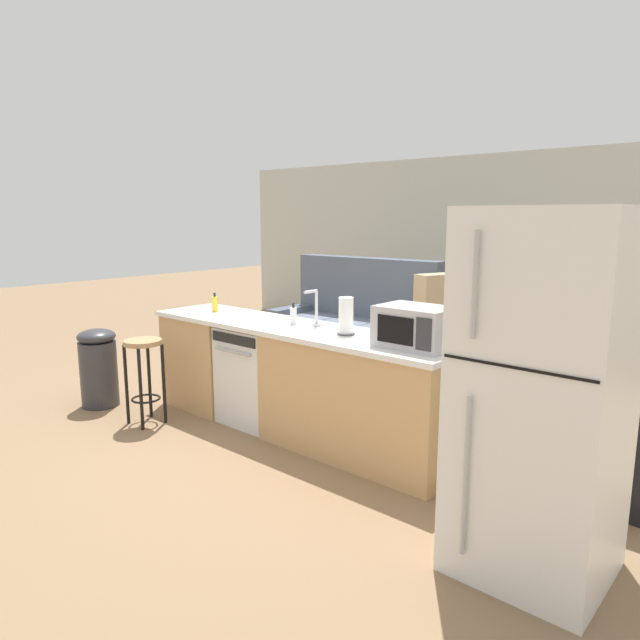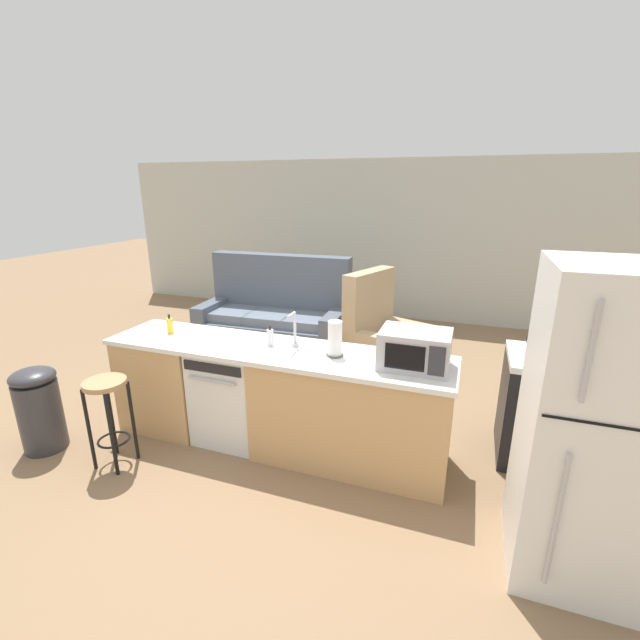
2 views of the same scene
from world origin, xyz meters
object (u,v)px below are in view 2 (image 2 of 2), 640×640
Objects in this scene: couch at (276,319)px; microwave at (415,349)px; paper_towel_roll at (335,339)px; dishwasher at (234,393)px; armchair at (381,341)px; refrigerator at (597,430)px; kettle at (538,340)px; stove_range at (552,410)px; dish_soap_bottle at (170,326)px; trash_bin at (39,408)px; soap_bottle at (270,337)px; bar_stool at (108,405)px.

microwave is at bearing -45.33° from couch.
dishwasher is at bearing -179.07° from paper_towel_roll.
refrigerator is at bearing -56.08° from armchair.
kettle is 0.10× the size of couch.
couch reaches higher than stove_range.
trash_bin is (-0.82, -0.75, -0.59)m from dish_soap_bottle.
soap_bottle is at bearing 7.48° from dishwasher.
trash_bin is 3.57m from armchair.
dish_soap_bottle is at bearing -178.77° from soap_bottle.
couch is at bearing 134.67° from microwave.
trash_bin is at bearing -131.46° from armchair.
paper_towel_roll is 0.24× the size of armchair.
armchair is at bearing 139.99° from kettle.
paper_towel_roll is at bearing -89.63° from armchair.
soap_bottle is 1.00× the size of dish_soap_bottle.
armchair is (1.55, 1.93, -0.62)m from dish_soap_bottle.
dish_soap_bottle is at bearing 179.29° from microwave.
bar_stool is 2.89m from couch.
dishwasher is 1.68× the size of microwave.
trash_bin is 0.62× the size of armchair.
kettle is at bearing -26.33° from couch.
dishwasher is 4.10× the size of kettle.
dishwasher is 2.59m from kettle.
trash_bin is at bearing -105.75° from couch.
couch reaches higher than armchair.
dishwasher is 1.00m from bar_stool.
dish_soap_bottle is 2.55m from armchair.
microwave is 2.44× the size of kettle.
soap_bottle reaches higher than bar_stool.
paper_towel_roll is 1.85m from bar_stool.
stove_range is at bearing 12.60° from soap_bottle.
dish_soap_bottle reaches higher than trash_bin.
refrigerator reaches higher than paper_towel_roll.
paper_towel_roll is at bearing -156.19° from kettle.
refrigerator is 6.45× the size of paper_towel_roll.
soap_bottle is (-1.19, 0.05, -0.07)m from microwave.
couch is (-3.22, 2.74, -0.52)m from refrigerator.
refrigerator is at bearing -90.01° from stove_range.
paper_towel_roll is 1.64m from kettle.
trash_bin is at bearing -156.82° from soap_bottle.
bar_stool is at bearing -121.46° from armchair.
dish_soap_bottle reaches higher than bar_stool.
paper_towel_roll is (-0.61, 0.02, -0.00)m from microwave.
armchair is (2.37, 2.68, -0.03)m from trash_bin.
kettle reaches higher than bar_stool.
refrigerator is at bearing -18.68° from paper_towel_roll.
paper_towel_roll is 1.38× the size of kettle.
dish_soap_bottle is 0.24× the size of trash_bin.
microwave is at bearing -152.49° from stove_range.
stove_range is 3.62m from couch.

